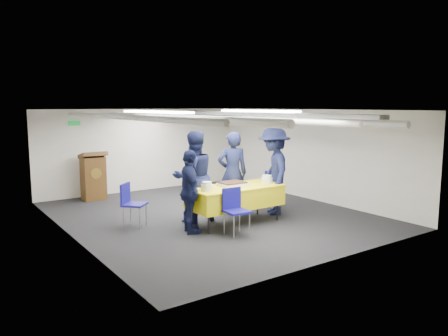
# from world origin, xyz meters

# --- Properties ---
(ground) EXTENTS (7.00, 7.00, 0.00)m
(ground) POSITION_xyz_m (0.00, 0.00, 0.00)
(ground) COLOR black
(ground) RESTS_ON ground
(room_shell) EXTENTS (6.00, 7.00, 2.30)m
(room_shell) POSITION_xyz_m (0.09, 0.41, 1.81)
(room_shell) COLOR silver
(room_shell) RESTS_ON ground
(serving_table) EXTENTS (1.96, 0.90, 0.77)m
(serving_table) POSITION_xyz_m (0.03, -0.88, 0.56)
(serving_table) COLOR black
(serving_table) RESTS_ON ground
(sheet_cake) EXTENTS (0.53, 0.41, 0.09)m
(sheet_cake) POSITION_xyz_m (-0.01, -0.82, 0.81)
(sheet_cake) COLOR white
(sheet_cake) RESTS_ON serving_table
(plate_stack_left) EXTENTS (0.23, 0.23, 0.17)m
(plate_stack_left) POSITION_xyz_m (-0.69, -0.93, 0.85)
(plate_stack_left) COLOR white
(plate_stack_left) RESTS_ON serving_table
(plate_stack_right) EXTENTS (0.24, 0.24, 0.16)m
(plate_stack_right) POSITION_xyz_m (0.82, -0.93, 0.84)
(plate_stack_right) COLOR white
(plate_stack_right) RESTS_ON serving_table
(podium) EXTENTS (0.62, 0.53, 1.25)m
(podium) POSITION_xyz_m (-1.60, 3.05, 0.61)
(podium) COLOR brown
(podium) RESTS_ON ground
(chair_near) EXTENTS (0.45, 0.45, 0.87)m
(chair_near) POSITION_xyz_m (-0.43, -1.48, 0.53)
(chair_near) COLOR gray
(chair_near) RESTS_ON ground
(chair_right) EXTENTS (0.53, 0.53, 0.87)m
(chair_right) POSITION_xyz_m (1.44, -0.32, 0.53)
(chair_right) COLOR gray
(chair_right) RESTS_ON ground
(chair_left) EXTENTS (0.59, 0.59, 0.87)m
(chair_left) POSITION_xyz_m (-1.82, 0.13, 0.53)
(chair_left) COLOR gray
(chair_left) RESTS_ON ground
(sailor_a) EXTENTS (0.79, 0.67, 1.83)m
(sailor_a) POSITION_xyz_m (0.45, -0.19, 0.92)
(sailor_a) COLOR black
(sailor_a) RESTS_ON ground
(sailor_b) EXTENTS (0.95, 0.75, 1.89)m
(sailor_b) POSITION_xyz_m (-0.60, -0.27, 0.94)
(sailor_b) COLOR black
(sailor_b) RESTS_ON ground
(sailor_c) EXTENTS (0.65, 1.00, 1.58)m
(sailor_c) POSITION_xyz_m (-1.07, -0.93, 0.79)
(sailor_c) COLOR black
(sailor_c) RESTS_ON ground
(sailor_d) EXTENTS (1.24, 1.44, 1.94)m
(sailor_d) POSITION_xyz_m (1.20, -0.71, 0.97)
(sailor_d) COLOR black
(sailor_d) RESTS_ON ground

